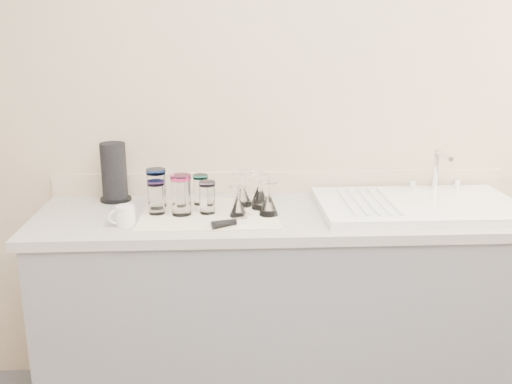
{
  "coord_description": "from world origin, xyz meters",
  "views": [
    {
      "loc": [
        -0.24,
        -1.04,
        1.62
      ],
      "look_at": [
        -0.13,
        1.15,
        1.0
      ],
      "focal_mm": 40.0,
      "sensor_mm": 36.0,
      "label": 1
    }
  ],
  "objects": [
    {
      "name": "paper_towel_roll",
      "position": [
        -0.74,
        1.4,
        1.03
      ],
      "size": [
        0.14,
        0.14,
        0.26
      ],
      "color": "black",
      "rests_on": "counter_unit"
    },
    {
      "name": "goblet_front_right",
      "position": [
        -0.08,
        1.14,
        0.96
      ],
      "size": [
        0.08,
        0.08,
        0.14
      ],
      "color": "white",
      "rests_on": "dish_towel"
    },
    {
      "name": "white_mug",
      "position": [
        -0.64,
        1.06,
        0.94
      ],
      "size": [
        0.11,
        0.1,
        0.08
      ],
      "color": "silver",
      "rests_on": "counter_unit"
    },
    {
      "name": "goblet_back_right",
      "position": [
        -0.11,
        1.3,
        0.95
      ],
      "size": [
        0.07,
        0.07,
        0.13
      ],
      "color": "white",
      "rests_on": "dish_towel"
    },
    {
      "name": "sink_unit",
      "position": [
        0.55,
        1.2,
        0.92
      ],
      "size": [
        0.82,
        0.5,
        0.22
      ],
      "color": "white",
      "rests_on": "counter_unit"
    },
    {
      "name": "room_envelope",
      "position": [
        0.0,
        0.0,
        1.56
      ],
      "size": [
        3.54,
        3.5,
        2.52
      ],
      "color": "#55555A",
      "rests_on": "ground"
    },
    {
      "name": "tumbler_blue",
      "position": [
        -0.43,
        1.16,
        0.99
      ],
      "size": [
        0.08,
        0.08,
        0.16
      ],
      "color": "white",
      "rests_on": "dish_towel"
    },
    {
      "name": "can_opener",
      "position": [
        -0.23,
        1.02,
        0.92
      ],
      "size": [
        0.16,
        0.1,
        0.02
      ],
      "color": "silver",
      "rests_on": "dish_towel"
    },
    {
      "name": "goblet_front_left",
      "position": [
        -0.2,
        1.13,
        0.95
      ],
      "size": [
        0.07,
        0.07,
        0.13
      ],
      "color": "white",
      "rests_on": "dish_towel"
    },
    {
      "name": "dish_towel",
      "position": [
        -0.32,
        1.17,
        0.9
      ],
      "size": [
        0.55,
        0.42,
        0.01
      ],
      "primitive_type": "cube",
      "color": "white",
      "rests_on": "counter_unit"
    },
    {
      "name": "goblet_extra",
      "position": [
        -0.11,
        1.23,
        0.96
      ],
      "size": [
        0.08,
        0.08,
        0.14
      ],
      "color": "white",
      "rests_on": "dish_towel"
    },
    {
      "name": "tumbler_lavender",
      "position": [
        -0.32,
        1.17,
        0.97
      ],
      "size": [
        0.07,
        0.07,
        0.13
      ],
      "color": "white",
      "rests_on": "dish_towel"
    },
    {
      "name": "tumbler_cyan",
      "position": [
        -0.44,
        1.31,
        0.97
      ],
      "size": [
        0.07,
        0.07,
        0.13
      ],
      "color": "white",
      "rests_on": "dish_towel"
    },
    {
      "name": "counter_unit",
      "position": [
        0.0,
        1.2,
        0.45
      ],
      "size": [
        2.06,
        0.62,
        0.9
      ],
      "color": "slate",
      "rests_on": "ground"
    },
    {
      "name": "tumbler_magenta",
      "position": [
        -0.53,
        1.18,
        0.98
      ],
      "size": [
        0.07,
        0.07,
        0.14
      ],
      "color": "white",
      "rests_on": "dish_towel"
    },
    {
      "name": "tumbler_teal",
      "position": [
        -0.54,
        1.28,
        0.99
      ],
      "size": [
        0.08,
        0.08,
        0.16
      ],
      "color": "white",
      "rests_on": "dish_towel"
    },
    {
      "name": "tumbler_purple",
      "position": [
        -0.36,
        1.3,
        0.97
      ],
      "size": [
        0.06,
        0.06,
        0.13
      ],
      "color": "white",
      "rests_on": "dish_towel"
    },
    {
      "name": "goblet_back_left",
      "position": [
        -0.18,
        1.27,
        0.96
      ],
      "size": [
        0.08,
        0.08,
        0.15
      ],
      "color": "white",
      "rests_on": "dish_towel"
    }
  ]
}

